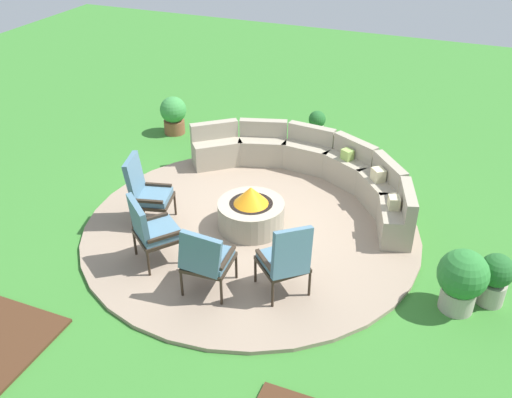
# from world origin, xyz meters

# --- Properties ---
(ground_plane) EXTENTS (24.00, 24.00, 0.00)m
(ground_plane) POSITION_xyz_m (0.00, 0.00, 0.00)
(ground_plane) COLOR #387A2D
(patio_circle) EXTENTS (5.18, 5.18, 0.06)m
(patio_circle) POSITION_xyz_m (0.00, 0.00, 0.03)
(patio_circle) COLOR gray
(patio_circle) RESTS_ON ground_plane
(fire_pit) EXTENTS (1.03, 1.03, 0.71)m
(fire_pit) POSITION_xyz_m (0.00, 0.00, 0.33)
(fire_pit) COLOR #9E937F
(fire_pit) RESTS_ON patio_circle
(curved_stone_bench) EXTENTS (4.28, 2.30, 0.79)m
(curved_stone_bench) POSITION_xyz_m (0.52, 1.64, 0.38)
(curved_stone_bench) COLOR #9E937F
(curved_stone_bench) RESTS_ON patio_circle
(lounge_chair_front_left) EXTENTS (0.72, 0.68, 1.13)m
(lounge_chair_front_left) POSITION_xyz_m (-1.54, -0.48, 0.63)
(lounge_chair_front_left) COLOR #2D2319
(lounge_chair_front_left) RESTS_ON patio_circle
(lounge_chair_front_right) EXTENTS (0.82, 0.85, 1.06)m
(lounge_chair_front_right) POSITION_xyz_m (-0.94, -1.30, 0.60)
(lounge_chair_front_right) COLOR #2D2319
(lounge_chair_front_right) RESTS_ON patio_circle
(lounge_chair_back_left) EXTENTS (0.63, 0.64, 1.03)m
(lounge_chair_back_left) POSITION_xyz_m (0.04, -1.60, 0.59)
(lounge_chair_back_left) COLOR #2D2319
(lounge_chair_back_left) RESTS_ON patio_circle
(lounge_chair_back_right) EXTENTS (0.81, 0.83, 1.10)m
(lounge_chair_back_right) POSITION_xyz_m (1.01, -1.26, 0.62)
(lounge_chair_back_right) COLOR #2D2319
(lounge_chair_back_right) RESTS_ON patio_circle
(potted_plant_0) EXTENTS (0.44, 0.44, 0.73)m
(potted_plant_0) POSITION_xyz_m (3.51, -0.35, 0.40)
(potted_plant_0) COLOR #A89E8E
(potted_plant_0) RESTS_ON ground_plane
(potted_plant_1) EXTENTS (0.54, 0.54, 0.79)m
(potted_plant_1) POSITION_xyz_m (-2.87, 2.72, 0.42)
(potted_plant_1) COLOR brown
(potted_plant_1) RESTS_ON ground_plane
(potted_plant_2) EXTENTS (0.35, 0.35, 0.56)m
(potted_plant_2) POSITION_xyz_m (-0.06, 3.66, 0.30)
(potted_plant_2) COLOR #A89E8E
(potted_plant_2) RESTS_ON ground_plane
(potted_plant_3) EXTENTS (0.64, 0.64, 0.87)m
(potted_plant_3) POSITION_xyz_m (3.12, -0.64, 0.48)
(potted_plant_3) COLOR #A89E8E
(potted_plant_3) RESTS_ON ground_plane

